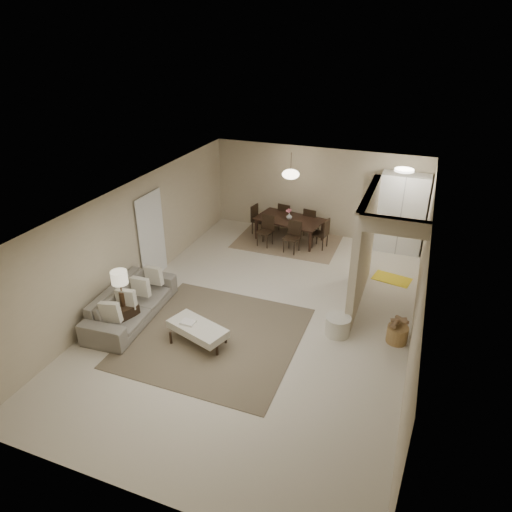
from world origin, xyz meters
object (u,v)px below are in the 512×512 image
at_px(pantry_cabinet, 401,214).
at_px(ottoman_bench, 198,329).
at_px(sofa, 131,303).
at_px(round_pouf, 338,326).
at_px(dining_table, 289,230).
at_px(wicker_basket, 397,334).
at_px(side_table, 125,315).

bearing_deg(pantry_cabinet, ottoman_bench, -119.34).
bearing_deg(sofa, round_pouf, -81.06).
distance_m(sofa, dining_table, 5.16).
xyz_separation_m(sofa, wicker_basket, (5.20, 1.10, -0.18)).
height_order(pantry_cabinet, dining_table, pantry_cabinet).
height_order(ottoman_bench, dining_table, dining_table).
bearing_deg(pantry_cabinet, wicker_basket, -84.50).
bearing_deg(wicker_basket, side_table, -164.81).
bearing_deg(wicker_basket, ottoman_bench, -158.30).
bearing_deg(sofa, side_table, -174.40).
bearing_deg(pantry_cabinet, sofa, -132.42).
height_order(sofa, dining_table, sofa).
bearing_deg(sofa, wicker_basket, -82.01).
distance_m(sofa, round_pouf, 4.20).
bearing_deg(round_pouf, wicker_basket, 8.40).
xyz_separation_m(sofa, ottoman_bench, (1.68, -0.30, -0.01)).
distance_m(round_pouf, dining_table, 4.45).
distance_m(round_pouf, wicker_basket, 1.12).
bearing_deg(ottoman_bench, sofa, -171.95).
bearing_deg(ottoman_bench, pantry_cabinet, 78.85).
xyz_separation_m(pantry_cabinet, wicker_basket, (0.40, -4.15, -0.88)).
height_order(ottoman_bench, round_pouf, ottoman_bench).
height_order(sofa, side_table, sofa).
bearing_deg(ottoman_bench, dining_table, 105.78).
bearing_deg(round_pouf, side_table, -163.01).
relative_size(pantry_cabinet, dining_table, 1.14).
height_order(pantry_cabinet, side_table, pantry_cabinet).
xyz_separation_m(ottoman_bench, dining_table, (0.21, 5.10, -0.01)).
xyz_separation_m(ottoman_bench, round_pouf, (2.41, 1.24, -0.14)).
height_order(round_pouf, wicker_basket, round_pouf).
height_order(pantry_cabinet, sofa, pantry_cabinet).
height_order(sofa, round_pouf, sofa).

